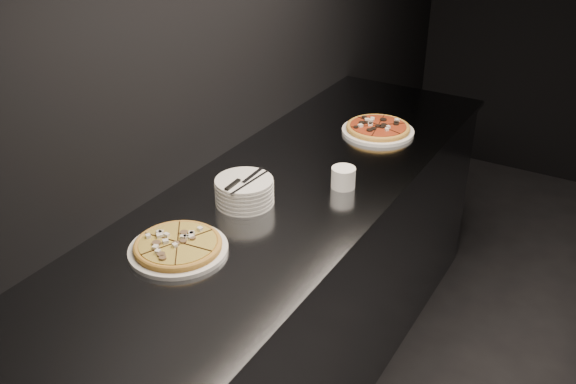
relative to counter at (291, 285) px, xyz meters
The scene contains 7 objects.
wall_left 1.01m from the counter, behind, with size 0.02×5.00×2.80m, color black.
counter is the anchor object (origin of this frame).
pizza_mushroom 0.74m from the counter, 97.97° to the right, with size 0.31×0.31×0.04m.
pizza_tomato 0.77m from the counter, 82.37° to the left, with size 0.35×0.35×0.04m.
plate_stack 0.55m from the counter, 110.01° to the right, with size 0.20×0.20×0.09m.
cutlery 0.60m from the counter, 106.73° to the right, with size 0.08×0.21×0.01m.
ramekin 0.53m from the counter, 24.65° to the left, with size 0.09×0.09×0.08m.
Camera 1 is at (-1.08, -1.79, 2.03)m, focal length 40.00 mm.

